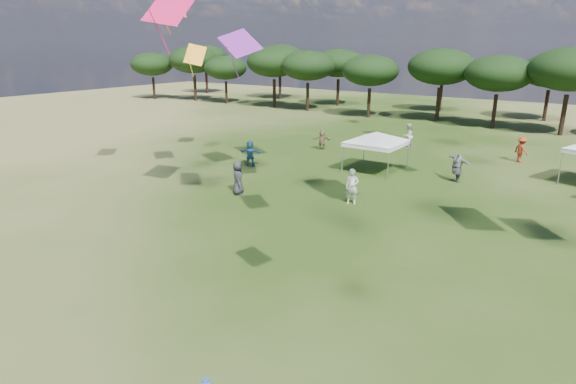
% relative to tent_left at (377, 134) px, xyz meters
% --- Properties ---
extents(tree_line, '(108.78, 17.63, 7.77)m').
position_rel_tent_left_xyz_m(tree_line, '(7.29, 24.34, 2.97)').
color(tree_line, black).
rests_on(tree_line, ground).
extents(tent_left, '(6.58, 6.58, 2.87)m').
position_rel_tent_left_xyz_m(tent_left, '(0.00, 0.00, 0.00)').
color(tent_left, gray).
rests_on(tent_left, ground).
extents(festival_crowd, '(30.14, 17.81, 1.91)m').
position_rel_tent_left_xyz_m(festival_crowd, '(4.74, 0.43, -1.58)').
color(festival_crowd, '#29577C').
rests_on(festival_crowd, ground).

